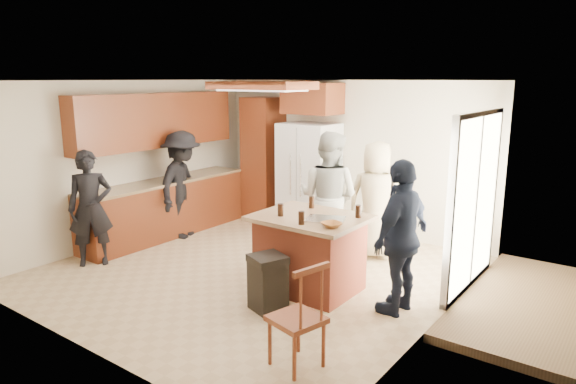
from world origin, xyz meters
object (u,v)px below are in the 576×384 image
Objects in this scene: person_counter at (182,185)px; refrigerator at (309,177)px; trash_bin at (268,282)px; spindle_chair at (298,320)px; kitchen_island at (310,252)px; person_behind_right at (376,200)px; person_front_left at (90,208)px; person_side_right at (401,237)px; person_behind_left at (328,197)px.

refrigerator is (1.36, 1.60, 0.04)m from person_counter.
trash_bin is 1.22m from spindle_chair.
person_counter is 3.13m from trash_bin.
kitchen_island is (1.48, -2.17, -0.43)m from refrigerator.
person_behind_right is 3.16m from spindle_chair.
person_counter is (0.05, 1.62, 0.06)m from person_front_left.
spindle_chair is at bearing -38.72° from trash_bin.
person_side_right is 1.65m from spindle_chair.
trash_bin is at bearing 93.56° from person_behind_left.
person_side_right is at bearing -38.53° from person_front_left.
person_counter is at bearing 150.97° from spindle_chair.
person_behind_right is (0.47, 0.51, -0.07)m from person_behind_left.
person_behind_right is 1.69× the size of spindle_chair.
spindle_chair is (0.79, -3.04, -0.39)m from person_behind_right.
person_side_right is (1.51, -0.94, -0.06)m from person_behind_left.
person_behind_left is at bearing 110.42° from kitchen_island.
person_side_right is 1.19m from kitchen_island.
trash_bin is at bearing -63.96° from refrigerator.
person_counter is 1.73× the size of spindle_chair.
kitchen_island is (2.85, -0.58, -0.39)m from person_counter.
spindle_chair is at bearing 109.90° from person_behind_left.
person_side_right is 2.71× the size of trash_bin.
refrigerator is 2.67m from kitchen_island.
trash_bin is at bearing 73.60° from person_behind_right.
spindle_chair is at bearing -59.45° from kitchen_island.
person_side_right is at bearing 141.30° from person_behind_left.
refrigerator reaches higher than person_side_right.
person_counter reaches higher than person_front_left.
person_side_right is at bearing 112.94° from person_behind_right.
person_behind_right is 2.34m from trash_bin.
person_counter is at bearing -130.47° from refrigerator.
person_front_left is at bearing -69.05° from person_side_right.
person_counter is at bearing 154.77° from trash_bin.
person_side_right is at bearing -114.98° from person_counter.
kitchen_island is at bearing -34.39° from person_front_left.
spindle_chair reaches higher than kitchen_island.
person_front_left is 3.95m from person_behind_right.
person_behind_left is (2.52, 2.07, 0.12)m from person_front_left.
person_behind_left is at bearing 116.64° from spindle_chair.
person_behind_left is 1.59m from refrigerator.
refrigerator is at bearing -58.42° from person_counter.
person_counter reaches higher than spindle_chair.
person_behind_left is at bearing -116.62° from person_side_right.
trash_bin is (2.79, -1.31, -0.54)m from person_counter.
kitchen_island is 0.76m from trash_bin.
person_behind_right is 1.70m from refrigerator.
person_front_left is 2.53× the size of trash_bin.
person_behind_right is 3.09m from person_counter.
person_behind_left reaches higher than person_behind_right.
person_counter reaches higher than person_side_right.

